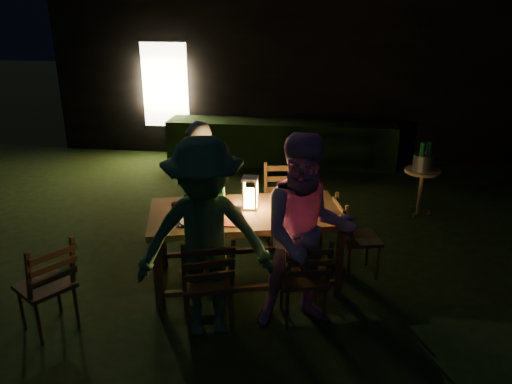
# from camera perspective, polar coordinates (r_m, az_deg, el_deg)

# --- Properties ---
(garden_envelope) EXTENTS (40.00, 40.00, 3.20)m
(garden_envelope) POSITION_cam_1_polar(r_m,az_deg,el_deg) (11.50, 6.48, 14.34)
(garden_envelope) COLOR black
(garden_envelope) RESTS_ON ground
(dining_table) EXTENTS (2.17, 1.47, 0.82)m
(dining_table) POSITION_cam_1_polar(r_m,az_deg,el_deg) (5.20, -1.14, -3.00)
(dining_table) COLOR #533A1B
(dining_table) RESTS_ON ground
(chair_near_left) EXTENTS (0.60, 0.62, 1.03)m
(chair_near_left) POSITION_cam_1_polar(r_m,az_deg,el_deg) (4.69, -5.57, -11.87)
(chair_near_left) COLOR #533A1B
(chair_near_left) RESTS_ON ground
(chair_near_right) EXTENTS (0.52, 0.55, 0.95)m
(chair_near_right) POSITION_cam_1_polar(r_m,az_deg,el_deg) (4.81, 5.40, -11.35)
(chair_near_right) COLOR #533A1B
(chair_near_right) RESTS_ON ground
(chair_far_left) EXTENTS (0.48, 0.51, 0.92)m
(chair_far_left) POSITION_cam_1_polar(r_m,az_deg,el_deg) (6.06, -6.16, -4.31)
(chair_far_left) COLOR #533A1B
(chair_far_left) RESTS_ON ground
(chair_far_right) EXTENTS (0.56, 0.58, 1.05)m
(chair_far_right) POSITION_cam_1_polar(r_m,az_deg,el_deg) (6.14, 3.20, -3.47)
(chair_far_right) COLOR #533A1B
(chair_far_right) RESTS_ON ground
(chair_end) EXTENTS (0.54, 0.52, 0.94)m
(chair_end) POSITION_cam_1_polar(r_m,az_deg,el_deg) (5.65, 11.47, -6.54)
(chair_end) COLOR #533A1B
(chair_end) RESTS_ON ground
(chair_spare) EXTENTS (0.63, 0.62, 0.98)m
(chair_spare) POSITION_cam_1_polar(r_m,az_deg,el_deg) (5.02, -22.61, -11.41)
(chair_spare) COLOR #533A1B
(chair_spare) RESTS_ON ground
(person_house_side) EXTENTS (0.67, 0.52, 1.61)m
(person_house_side) POSITION_cam_1_polar(r_m,az_deg,el_deg) (5.91, -6.38, 0.51)
(person_house_side) COLOR white
(person_house_side) RESTS_ON ground
(person_opp_right) EXTENTS (1.04, 0.90, 1.83)m
(person_opp_right) POSITION_cam_1_polar(r_m,az_deg,el_deg) (4.46, 5.82, -4.83)
(person_opp_right) COLOR #E19AC9
(person_opp_right) RESTS_ON ground
(person_opp_left) EXTENTS (1.33, 0.97, 1.84)m
(person_opp_left) POSITION_cam_1_polar(r_m,az_deg,el_deg) (4.35, -5.85, -5.47)
(person_opp_left) COLOR #376E41
(person_opp_left) RESTS_ON ground
(lantern) EXTENTS (0.16, 0.16, 0.35)m
(lantern) POSITION_cam_1_polar(r_m,az_deg,el_deg) (5.16, -0.67, -0.32)
(lantern) COLOR white
(lantern) RESTS_ON dining_table
(plate_far_left) EXTENTS (0.25, 0.25, 0.01)m
(plate_far_left) POSITION_cam_1_polar(r_m,az_deg,el_deg) (5.34, -7.29, -1.47)
(plate_far_left) COLOR white
(plate_far_left) RESTS_ON dining_table
(plate_near_left) EXTENTS (0.25, 0.25, 0.01)m
(plate_near_left) POSITION_cam_1_polar(r_m,az_deg,el_deg) (4.93, -7.23, -3.39)
(plate_near_left) COLOR white
(plate_near_left) RESTS_ON dining_table
(plate_far_right) EXTENTS (0.25, 0.25, 0.01)m
(plate_far_right) POSITION_cam_1_polar(r_m,az_deg,el_deg) (5.43, 3.32, -0.96)
(plate_far_right) COLOR white
(plate_far_right) RESTS_ON dining_table
(plate_near_right) EXTENTS (0.25, 0.25, 0.01)m
(plate_near_right) POSITION_cam_1_polar(r_m,az_deg,el_deg) (5.03, 4.24, -2.79)
(plate_near_right) COLOR white
(plate_near_right) RESTS_ON dining_table
(wineglass_a) EXTENTS (0.06, 0.06, 0.18)m
(wineglass_a) POSITION_cam_1_polar(r_m,az_deg,el_deg) (5.37, -4.67, -0.31)
(wineglass_a) COLOR #59070F
(wineglass_a) RESTS_ON dining_table
(wineglass_b) EXTENTS (0.06, 0.06, 0.18)m
(wineglass_b) POSITION_cam_1_polar(r_m,az_deg,el_deg) (5.00, -9.23, -2.17)
(wineglass_b) COLOR #59070F
(wineglass_b) RESTS_ON dining_table
(wineglass_c) EXTENTS (0.06, 0.06, 0.18)m
(wineglass_c) POSITION_cam_1_polar(r_m,az_deg,el_deg) (4.92, 2.69, -2.31)
(wineglass_c) COLOR #59070F
(wineglass_c) RESTS_ON dining_table
(wineglass_d) EXTENTS (0.06, 0.06, 0.18)m
(wineglass_d) POSITION_cam_1_polar(r_m,az_deg,el_deg) (5.39, 5.19, -0.23)
(wineglass_d) COLOR #59070F
(wineglass_d) RESTS_ON dining_table
(wineglass_e) EXTENTS (0.06, 0.06, 0.18)m
(wineglass_e) POSITION_cam_1_polar(r_m,az_deg,el_deg) (4.85, -1.93, -2.64)
(wineglass_e) COLOR silver
(wineglass_e) RESTS_ON dining_table
(bottle_table) EXTENTS (0.07, 0.07, 0.28)m
(bottle_table) POSITION_cam_1_polar(r_m,az_deg,el_deg) (5.09, -3.95, -0.86)
(bottle_table) COLOR #0F471E
(bottle_table) RESTS_ON dining_table
(napkin_left) EXTENTS (0.18, 0.14, 0.01)m
(napkin_left) POSITION_cam_1_polar(r_m,az_deg,el_deg) (4.86, -2.48, -3.65)
(napkin_left) COLOR red
(napkin_left) RESTS_ON dining_table
(napkin_right) EXTENTS (0.18, 0.14, 0.01)m
(napkin_right) POSITION_cam_1_polar(r_m,az_deg,el_deg) (4.98, 5.56, -3.11)
(napkin_right) COLOR red
(napkin_right) RESTS_ON dining_table
(phone) EXTENTS (0.14, 0.07, 0.01)m
(phone) POSITION_cam_1_polar(r_m,az_deg,el_deg) (4.86, -8.04, -3.85)
(phone) COLOR black
(phone) RESTS_ON dining_table
(side_table) EXTENTS (0.50, 0.50, 0.67)m
(side_table) POSITION_cam_1_polar(r_m,az_deg,el_deg) (7.35, 18.48, 1.84)
(side_table) COLOR brown
(side_table) RESTS_ON ground
(ice_bucket) EXTENTS (0.30, 0.30, 0.22)m
(ice_bucket) POSITION_cam_1_polar(r_m,az_deg,el_deg) (7.29, 18.65, 3.24)
(ice_bucket) COLOR #A5A8AD
(ice_bucket) RESTS_ON side_table
(bottle_bucket_a) EXTENTS (0.07, 0.07, 0.32)m
(bottle_bucket_a) POSITION_cam_1_polar(r_m,az_deg,el_deg) (7.23, 18.36, 3.54)
(bottle_bucket_a) COLOR #0F471E
(bottle_bucket_a) RESTS_ON side_table
(bottle_bucket_b) EXTENTS (0.07, 0.07, 0.32)m
(bottle_bucket_b) POSITION_cam_1_polar(r_m,az_deg,el_deg) (7.33, 19.02, 3.68)
(bottle_bucket_b) COLOR #0F471E
(bottle_bucket_b) RESTS_ON side_table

